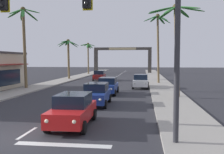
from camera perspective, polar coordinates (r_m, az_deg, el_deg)
The scene contains 16 objects.
ground_plane at distance 12.19m, azimuth -20.19°, elevation -12.81°, with size 220.00×220.00×0.00m, color #2D2D33.
sidewalk_right at distance 30.65m, azimuth 11.46°, elevation -2.55°, with size 3.20×110.00×0.14m, color #9E998E.
sidewalk_left at distance 33.29m, azimuth -16.42°, elevation -2.13°, with size 3.20×110.00×0.14m, color #9E998E.
lane_markings at distance 31.41m, azimuth -2.19°, elevation -2.44°, with size 4.28×88.56×0.01m.
traffic_signal_mast at distance 10.62m, azimuth -4.47°, elevation 13.85°, with size 11.02×0.41×7.47m.
sedan_lead_at_stop_bar at distance 13.52m, azimuth -8.74°, elevation -7.25°, with size 2.01×4.48×1.68m.
sedan_third_in_queue at distance 19.50m, azimuth -3.53°, elevation -3.79°, with size 2.01×4.47×1.68m.
sedan_fifth_in_queue at distance 25.62m, azimuth -0.96°, elevation -1.96°, with size 1.96×4.46×1.68m.
sedan_oncoming_far at distance 42.85m, azimuth -2.85°, elevation 0.38°, with size 2.13×4.52×1.68m.
sedan_parked_nearest_kerb at distance 31.38m, azimuth 6.51°, elevation -0.91°, with size 2.05×4.49×1.68m.
palm_left_second at distance 31.96m, azimuth -19.18°, elevation 9.50°, with size 4.38×3.94×9.66m.
palm_left_third at distance 45.71m, azimuth -9.78°, elevation 6.00°, with size 3.82×4.02×7.12m.
palm_left_farthest at distance 60.44m, azimuth -5.40°, elevation 5.85°, with size 3.77×3.37×7.49m.
palm_right_second at distance 23.71m, azimuth 14.12°, elevation 10.78°, with size 4.93×4.82×8.43m.
palm_right_third at distance 37.47m, azimuth 10.27°, elevation 9.63°, with size 3.87×3.76×10.04m.
town_gateway_arch at distance 66.83m, azimuth 2.38°, elevation 4.65°, with size 15.07×0.90×6.75m.
Camera 1 is at (5.41, -10.37, 3.44)m, focal length 40.71 mm.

